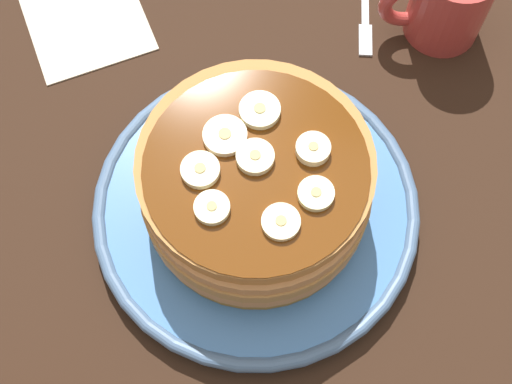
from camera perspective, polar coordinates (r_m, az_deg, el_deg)
The scene contains 14 objects.
ground_plane at distance 60.57cm, azimuth -0.00°, elevation -2.24°, with size 140.00×140.00×3.00cm, color black.
plate at distance 58.16cm, azimuth -0.00°, elevation -1.32°, with size 27.44×27.44×2.03cm.
pancake_stack at distance 54.22cm, azimuth 0.07°, elevation 0.45°, with size 18.81×19.03×7.40cm.
banana_slice_0 at distance 50.95cm, azimuth 0.18°, elevation 2.91°, with size 2.88×2.88×0.83cm.
banana_slice_1 at distance 48.98cm, azimuth 2.07°, elevation -2.51°, with size 2.82×2.82×0.72cm.
banana_slice_2 at distance 51.31cm, azimuth 4.73°, elevation 3.54°, with size 2.62×2.62×1.00cm.
banana_slice_3 at distance 50.77cm, azimuth -4.63°, elevation 2.08°, with size 2.92×2.92×0.82cm.
banana_slice_4 at distance 51.84cm, azimuth -2.58°, elevation 4.65°, with size 3.36×3.36×0.77cm.
banana_slice_5 at distance 49.41cm, azimuth -3.65°, elevation -1.32°, with size 2.63×2.63×0.79cm.
banana_slice_6 at distance 52.83cm, azimuth 0.31°, elevation 6.74°, with size 3.19×3.19×0.79cm.
banana_slice_7 at distance 49.93cm, azimuth 4.96°, elevation -0.16°, with size 2.69×2.69×0.77cm.
coffee_mug at distance 67.67cm, azimuth 15.47°, elevation 15.03°, with size 10.22×7.15×8.02cm.
napkin at distance 70.78cm, azimuth -13.77°, elevation 13.46°, with size 11.00×11.00×0.30cm, color beige.
fork at distance 70.71cm, azimuth 9.01°, elevation 14.90°, with size 2.80×13.01×0.50cm.
Camera 1 is at (1.90, 21.73, 55.01)cm, focal length 48.45 mm.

